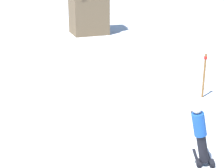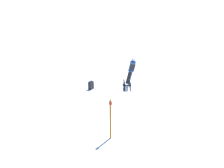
{
  "view_description": "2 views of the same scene",
  "coord_description": "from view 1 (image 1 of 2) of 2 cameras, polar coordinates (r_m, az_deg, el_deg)",
  "views": [
    {
      "loc": [
        -4.33,
        -7.6,
        5.66
      ],
      "look_at": [
        -0.19,
        4.12,
        1.14
      ],
      "focal_mm": 60.0,
      "sensor_mm": 36.0,
      "label": 1
    },
    {
      "loc": [
        6.2,
        11.12,
        5.83
      ],
      "look_at": [
        2.57,
        1.29,
        0.88
      ],
      "focal_mm": 35.0,
      "sensor_mm": 36.0,
      "label": 2
    }
  ],
  "objects": [
    {
      "name": "trail_marker",
      "position": [
        15.21,
        13.88,
        1.53
      ],
      "size": [
        0.13,
        0.13,
        1.81
      ],
      "color": "brown",
      "rests_on": "ground"
    },
    {
      "name": "skier",
      "position": [
        10.4,
        13.26,
        -6.97
      ],
      "size": [
        1.35,
        1.8,
        1.87
      ],
      "rotation": [
        0.0,
        0.0,
        -0.39
      ],
      "color": "black",
      "rests_on": "ground"
    }
  ]
}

